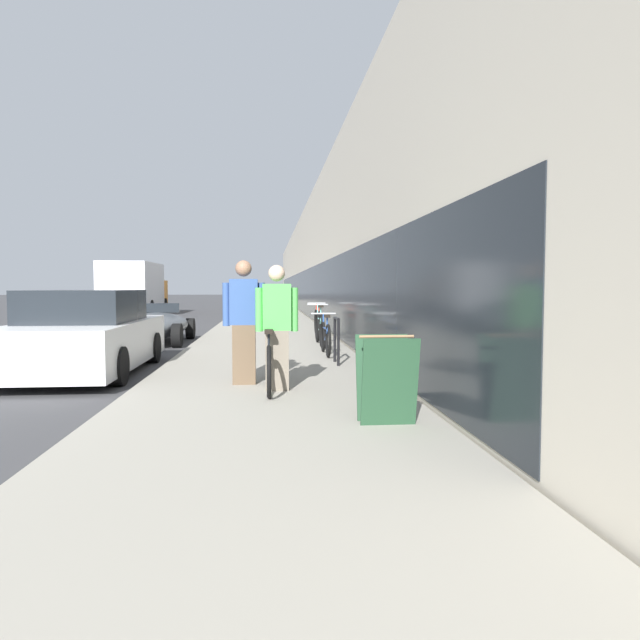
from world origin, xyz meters
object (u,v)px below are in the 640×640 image
parked_sedan_curbside (86,335)px  vintage_roadster_curbside (153,326)px  person_rider (277,327)px  moving_truck (135,289)px  cruiser_bike_middle (319,328)px  cruiser_bike_nearest (325,337)px  sandwich_board_sign (386,379)px  cruiser_bike_farthest (318,322)px  tandem_bicycle (269,360)px  person_bystander (244,322)px  bike_rack_hoop (337,335)px

parked_sedan_curbside → vintage_roadster_curbside: size_ratio=1.05×
person_rider → vintage_roadster_curbside: size_ratio=0.40×
moving_truck → person_rider: bearing=-73.1°
cruiser_bike_middle → parked_sedan_curbside: size_ratio=0.43×
cruiser_bike_nearest → cruiser_bike_middle: bearing=88.3°
sandwich_board_sign → parked_sedan_curbside: bearing=134.1°
cruiser_bike_farthest → moving_truck: bearing=118.4°
cruiser_bike_nearest → cruiser_bike_middle: 2.05m
tandem_bicycle → person_rider: bearing=-70.6°
parked_sedan_curbside → person_rider: bearing=-37.6°
person_rider → moving_truck: size_ratio=0.24×
person_rider → cruiser_bike_middle: person_rider is taller
cruiser_bike_nearest → moving_truck: 21.91m
person_bystander → bike_rack_hoop: person_bystander is taller
cruiser_bike_farthest → cruiser_bike_middle: bearing=-94.0°
bike_rack_hoop → vintage_roadster_curbside: size_ratio=0.20×
parked_sedan_curbside → moving_truck: 22.03m
cruiser_bike_middle → person_bystander: bearing=-106.1°
cruiser_bike_middle → cruiser_bike_farthest: bearing=86.0°
tandem_bicycle → cruiser_bike_nearest: bearing=72.2°
cruiser_bike_nearest → vintage_roadster_curbside: size_ratio=0.40×
bike_rack_hoop → vintage_roadster_curbside: vintage_roadster_curbside is taller
bike_rack_hoop → cruiser_bike_nearest: 1.42m
cruiser_bike_farthest → person_rider: bearing=-98.8°
cruiser_bike_nearest → cruiser_bike_farthest: (0.22, 4.34, 0.04)m
person_rider → parked_sedan_curbside: person_rider is taller
tandem_bicycle → bike_rack_hoop: size_ratio=2.90×
parked_sedan_curbside → vintage_roadster_curbside: parked_sedan_curbside is taller
bike_rack_hoop → cruiser_bike_middle: bearing=90.0°
person_rider → sandwich_board_sign: (1.08, -1.97, -0.39)m
vintage_roadster_curbside → parked_sedan_curbside: bearing=-90.9°
cruiser_bike_nearest → parked_sedan_curbside: bearing=-161.8°
moving_truck → tandem_bicycle: bearing=-73.2°
parked_sedan_curbside → vintage_roadster_curbside: 5.40m
bike_rack_hoop → moving_truck: 23.23m
bike_rack_hoop → moving_truck: moving_truck is taller
person_rider → parked_sedan_curbside: (-3.26, 2.51, -0.29)m
tandem_bicycle → moving_truck: 24.93m
cruiser_bike_middle → bike_rack_hoop: bearing=-90.0°
bike_rack_hoop → moving_truck: bearing=111.3°
bike_rack_hoop → cruiser_bike_farthest: cruiser_bike_farthest is taller
moving_truck → vintage_roadster_curbside: bearing=-75.7°
vintage_roadster_curbside → tandem_bicycle: bearing=-68.0°
tandem_bicycle → person_rider: 0.58m
person_bystander → parked_sedan_curbside: size_ratio=0.40×
bike_rack_hoop → cruiser_bike_middle: (0.00, 3.46, -0.11)m
cruiser_bike_middle → moving_truck: moving_truck is taller
person_bystander → moving_truck: bearing=106.2°
tandem_bicycle → bike_rack_hoop: bike_rack_hoop is taller
parked_sedan_curbside → moving_truck: bearing=100.6°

